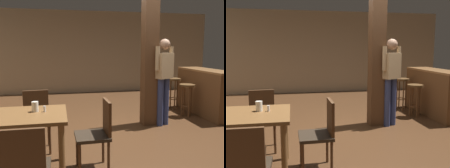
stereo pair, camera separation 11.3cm
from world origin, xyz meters
The scene contains 13 objects.
ground_plane centered at (0.00, 0.00, 0.00)m, with size 10.80×10.80×0.00m, color #422816.
wall_back centered at (0.00, 4.50, 1.40)m, with size 8.00×0.10×2.80m, color gray.
pillar centered at (0.35, 0.50, 1.40)m, with size 0.28×0.28×2.80m, color #4C301C.
dining_table centered at (-1.77, -1.18, 0.62)m, with size 0.86×0.86×0.77m.
chair_north centered at (-1.77, -0.37, 0.51)m, with size 0.46×0.46×0.89m.
chair_east centered at (-0.96, -1.21, 0.51)m, with size 0.43×0.43×0.89m.
chair_south centered at (-1.73, -2.04, 0.51)m, with size 0.42×0.42×0.89m.
napkin_cup centered at (-1.72, -1.08, 0.83)m, with size 0.08×0.08×0.13m, color silver.
salt_shaker centered at (-1.60, -1.11, 0.81)m, with size 0.03×0.03×0.07m, color silver.
standing_person centered at (0.61, 0.37, 1.00)m, with size 0.46×0.32×1.72m.
bar_counter centered at (1.87, 0.98, 0.54)m, with size 0.56×1.81×1.05m.
bar_stool_near centered at (1.40, 0.87, 0.55)m, with size 0.35×0.35×0.74m.
bar_stool_mid centered at (1.41, 1.59, 0.60)m, with size 0.37×0.37×0.79m.
Camera 1 is at (-1.42, -4.20, 1.54)m, focal length 40.00 mm.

